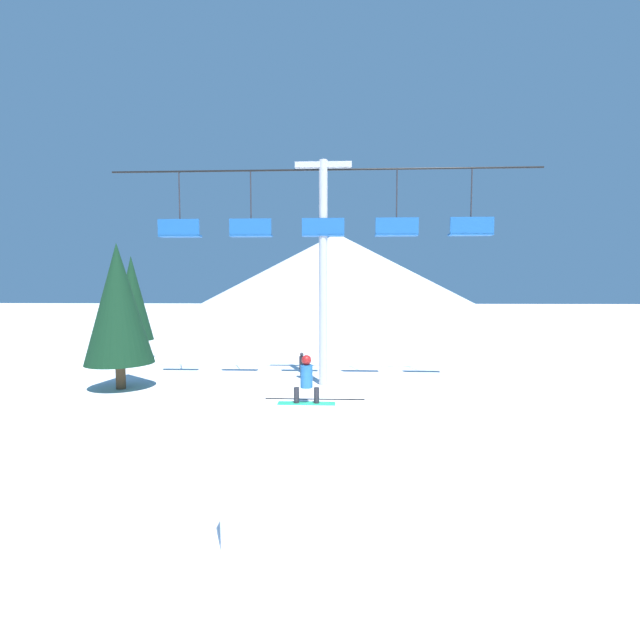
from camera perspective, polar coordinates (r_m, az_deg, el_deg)
name	(u,v)px	position (r m, az deg, el deg)	size (l,w,h in m)	color
ground_plane	(315,499)	(9.29, -0.73, -22.78)	(220.00, 220.00, 0.00)	white
mountain_ridge	(337,271)	(92.82, 2.22, 6.56)	(61.37, 61.37, 15.99)	silver
snow_ramp	(309,458)	(9.32, -1.45, -17.95)	(2.54, 4.29, 1.40)	white
snowboarder	(306,380)	(10.50, -1.81, -7.99)	(1.40, 0.30, 1.21)	#1E9E6B
chairlift	(323,247)	(18.55, 0.43, 9.75)	(18.29, 0.44, 9.64)	#B2B2B7
pine_tree_near	(118,304)	(19.64, -25.32, 1.96)	(2.76, 2.76, 6.10)	#4C3823
pine_tree_far	(132,298)	(27.77, -23.78, 2.65)	(2.33, 2.33, 6.14)	#4C3823
distant_skier	(302,364)	(20.15, -2.45, -5.93)	(0.24, 0.24, 1.23)	black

